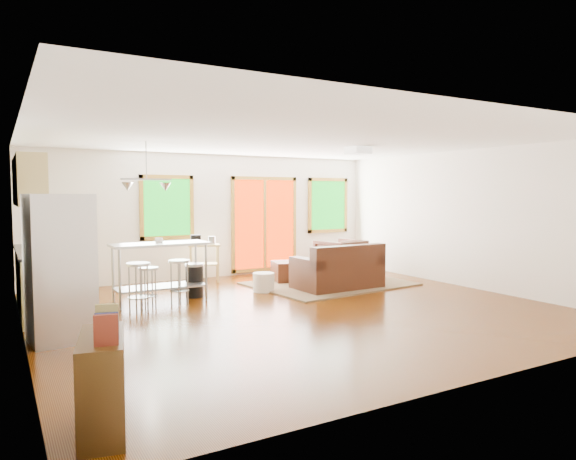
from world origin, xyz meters
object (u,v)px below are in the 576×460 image
loveseat (339,271)px  island (160,262)px  kitchen_cart (203,250)px  rug (329,284)px  coffee_table (343,263)px  ottoman (289,272)px  refrigerator (61,268)px  armchair (340,256)px

loveseat → island: island is taller
loveseat → kitchen_cart: (-1.91, 2.02, 0.32)m
rug → loveseat: size_ratio=1.79×
coffee_table → kitchen_cart: kitchen_cart is taller
rug → ottoman: 0.87m
loveseat → ottoman: (-0.41, 1.15, -0.13)m
ottoman → refrigerator: size_ratio=0.35×
refrigerator → rug: bearing=11.8°
refrigerator → island: bearing=38.0°
rug → kitchen_cart: kitchen_cart is taller
ottoman → kitchen_cart: kitchen_cart is taller
loveseat → coffee_table: size_ratio=1.31×
refrigerator → island: refrigerator is taller
coffee_table → island: 3.75m
loveseat → ottoman: size_ratio=2.61×
island → rug: bearing=0.2°
coffee_table → refrigerator: (-5.37, -1.70, 0.51)m
loveseat → rug: bearing=73.6°
coffee_table → ottoman: 1.09m
loveseat → armchair: 1.56m
island → coffee_table: bearing=1.9°
loveseat → kitchen_cart: 2.80m
ottoman → kitchen_cart: bearing=149.7°
rug → island: island is taller
rug → armchair: armchair is taller
rug → loveseat: (-0.12, -0.49, 0.32)m
loveseat → armchair: (0.93, 1.25, 0.11)m
coffee_table → armchair: 0.77m
coffee_table → loveseat: bearing=-130.9°
armchair → kitchen_cart: kitchen_cart is taller
ottoman → kitchen_cart: size_ratio=0.65×
armchair → refrigerator: 6.25m
rug → refrigerator: (-4.97, -1.59, 0.87)m
coffee_table → armchair: (0.40, 0.65, 0.07)m
armchair → rug: bearing=31.8°
island → kitchen_cart: 2.02m
kitchen_cart → refrigerator: bearing=-133.3°
coffee_table → ottoman: coffee_table is taller
armchair → kitchen_cart: 2.94m
coffee_table → island: (-3.73, -0.13, 0.30)m
loveseat → kitchen_cart: kitchen_cart is taller
armchair → island: island is taller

